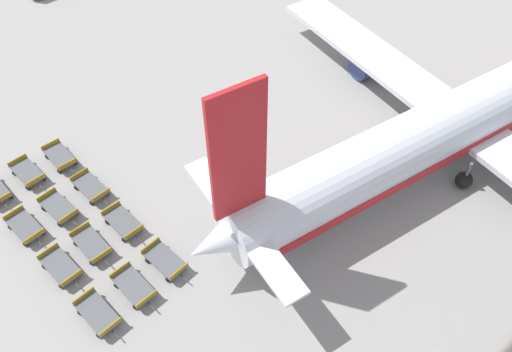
% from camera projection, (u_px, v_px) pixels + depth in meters
% --- Properties ---
extents(ground_plane, '(500.00, 500.00, 0.00)m').
position_uv_depth(ground_plane, '(365.00, 52.00, 46.81)').
color(ground_plane, gray).
extents(airplane, '(40.86, 47.93, 13.85)m').
position_uv_depth(airplane, '(479.00, 110.00, 36.42)').
color(airplane, silver).
rests_on(airplane, ground_plane).
extents(baggage_dolly_row_near_col_b, '(3.61, 1.85, 0.92)m').
position_uv_depth(baggage_dolly_row_near_col_b, '(25.00, 227.00, 32.82)').
color(baggage_dolly_row_near_col_b, '#515459').
rests_on(baggage_dolly_row_near_col_b, ground_plane).
extents(baggage_dolly_row_near_col_c, '(3.60, 1.83, 0.92)m').
position_uv_depth(baggage_dolly_row_near_col_c, '(61.00, 267.00, 30.81)').
color(baggage_dolly_row_near_col_c, '#515459').
rests_on(baggage_dolly_row_near_col_c, ground_plane).
extents(baggage_dolly_row_near_col_d, '(3.60, 1.81, 0.92)m').
position_uv_depth(baggage_dolly_row_near_col_d, '(98.00, 314.00, 28.74)').
color(baggage_dolly_row_near_col_d, '#515459').
rests_on(baggage_dolly_row_near_col_d, ground_plane).
extents(baggage_dolly_row_mid_a_col_a, '(3.60, 1.81, 0.92)m').
position_uv_depth(baggage_dolly_row_mid_a_col_a, '(28.00, 173.00, 36.01)').
color(baggage_dolly_row_mid_a_col_a, '#515459').
rests_on(baggage_dolly_row_mid_a_col_a, ground_plane).
extents(baggage_dolly_row_mid_a_col_b, '(3.61, 1.88, 0.92)m').
position_uv_depth(baggage_dolly_row_mid_a_col_b, '(59.00, 208.00, 33.88)').
color(baggage_dolly_row_mid_a_col_b, '#515459').
rests_on(baggage_dolly_row_mid_a_col_b, ground_plane).
extents(baggage_dolly_row_mid_a_col_c, '(3.59, 1.75, 0.92)m').
position_uv_depth(baggage_dolly_row_mid_a_col_c, '(91.00, 244.00, 31.90)').
color(baggage_dolly_row_mid_a_col_c, '#515459').
rests_on(baggage_dolly_row_mid_a_col_c, ground_plane).
extents(baggage_dolly_row_mid_a_col_d, '(3.59, 1.78, 0.92)m').
position_uv_depth(baggage_dolly_row_mid_a_col_d, '(134.00, 286.00, 29.90)').
color(baggage_dolly_row_mid_a_col_d, '#515459').
rests_on(baggage_dolly_row_mid_a_col_d, ground_plane).
extents(baggage_dolly_row_mid_b_col_a, '(3.57, 1.69, 0.92)m').
position_uv_depth(baggage_dolly_row_mid_b_col_a, '(60.00, 157.00, 37.07)').
color(baggage_dolly_row_mid_b_col_a, '#515459').
rests_on(baggage_dolly_row_mid_b_col_a, ground_plane).
extents(baggage_dolly_row_mid_b_col_b, '(3.60, 1.82, 0.92)m').
position_uv_depth(baggage_dolly_row_mid_b_col_b, '(91.00, 187.00, 35.09)').
color(baggage_dolly_row_mid_b_col_b, '#515459').
rests_on(baggage_dolly_row_mid_b_col_b, ground_plane).
extents(baggage_dolly_row_mid_b_col_c, '(3.59, 1.77, 0.92)m').
position_uv_depth(baggage_dolly_row_mid_b_col_c, '(123.00, 222.00, 33.06)').
color(baggage_dolly_row_mid_b_col_c, '#515459').
rests_on(baggage_dolly_row_mid_b_col_c, ground_plane).
extents(baggage_dolly_row_mid_b_col_d, '(3.61, 1.86, 0.92)m').
position_uv_depth(baggage_dolly_row_mid_b_col_d, '(165.00, 261.00, 31.10)').
color(baggage_dolly_row_mid_b_col_d, '#515459').
rests_on(baggage_dolly_row_mid_b_col_d, ground_plane).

